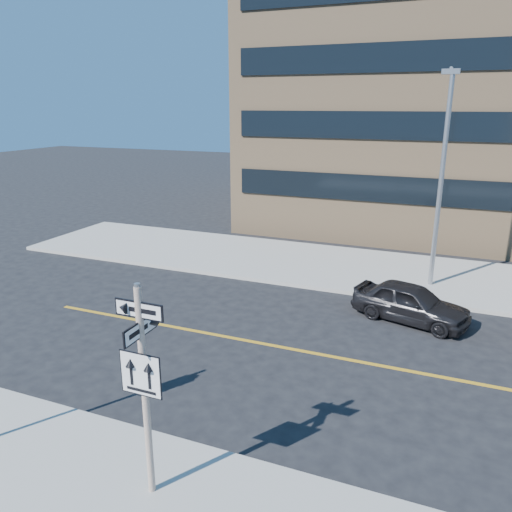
% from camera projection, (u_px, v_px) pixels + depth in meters
% --- Properties ---
extents(ground, '(120.00, 120.00, 0.00)m').
position_uv_depth(ground, '(214.00, 421.00, 11.47)').
color(ground, black).
rests_on(ground, ground).
extents(sign_pole, '(0.92, 0.92, 4.06)m').
position_uv_depth(sign_pole, '(144.00, 381.00, 8.53)').
color(sign_pole, white).
rests_on(sign_pole, near_sidewalk).
extents(parked_car_a, '(2.52, 4.10, 1.30)m').
position_uv_depth(parked_car_a, '(411.00, 303.00, 16.56)').
color(parked_car_a, black).
rests_on(parked_car_a, ground).
extents(streetlight_a, '(0.55, 2.25, 8.00)m').
position_uv_depth(streetlight_a, '(442.00, 168.00, 18.15)').
color(streetlight_a, gray).
rests_on(streetlight_a, far_sidewalk).
extents(building_brick, '(18.00, 18.00, 18.00)m').
position_uv_depth(building_brick, '(426.00, 69.00, 30.24)').
color(building_brick, '#A6835C').
rests_on(building_brick, ground).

